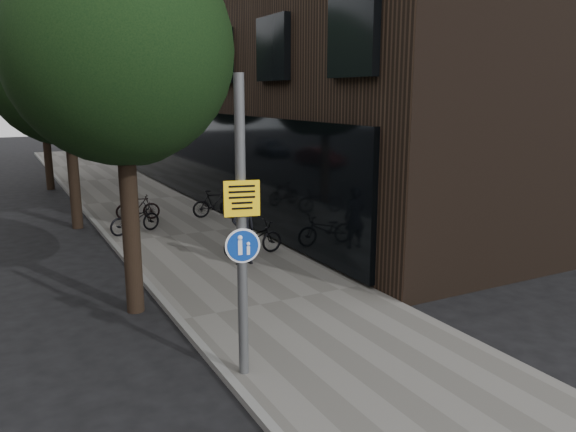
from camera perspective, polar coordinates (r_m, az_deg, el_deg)
ground at (r=9.59m, az=7.41°, el=-15.72°), size 120.00×120.00×0.00m
sidewalk at (r=18.19m, az=-10.37°, el=-1.99°), size 4.50×60.00×0.12m
curb_edge at (r=17.68m, az=-17.33°, el=-2.76°), size 0.15×60.00×0.13m
building_right_dark_brick at (r=32.16m, az=-3.04°, el=20.35°), size 12.00×40.00×18.00m
street_tree_near at (r=11.77m, az=-16.43°, el=14.85°), size 4.40×4.40×7.50m
street_tree_mid at (r=20.15m, az=-21.53°, el=13.25°), size 5.00×5.00×7.80m
street_tree_far at (r=29.11m, az=-23.68°, el=12.53°), size 5.00×5.00×7.80m
signpost at (r=8.53m, az=-4.75°, el=-1.38°), size 0.53×0.16×4.67m
pedestrian at (r=14.55m, az=-4.54°, el=-1.50°), size 0.68×0.47×1.81m
parked_bike_facade_near at (r=15.49m, az=-3.60°, el=-2.30°), size 1.83×0.75×0.94m
parked_bike_facade_far at (r=20.48m, az=-7.48°, el=1.29°), size 1.66×0.55×0.98m
parked_bike_curb_near at (r=18.56m, az=-15.30°, el=-0.30°), size 1.84×1.10×0.91m
parked_bike_curb_far at (r=20.52m, az=-15.02°, el=0.89°), size 1.58×0.79×0.91m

